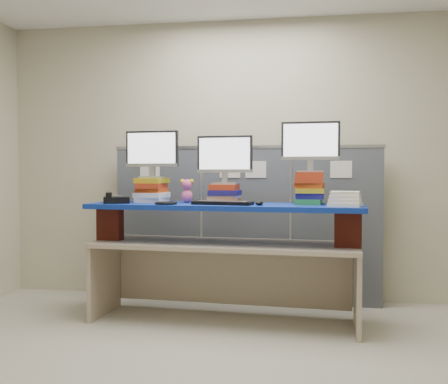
% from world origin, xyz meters
% --- Properties ---
extents(room, '(5.00, 4.00, 2.80)m').
position_xyz_m(room, '(0.00, 0.00, 1.40)').
color(room, beige).
rests_on(room, ground).
extents(cubicle_partition, '(2.60, 0.06, 1.53)m').
position_xyz_m(cubicle_partition, '(-0.00, 1.78, 0.77)').
color(cubicle_partition, '#464B52').
rests_on(cubicle_partition, ground).
extents(desk, '(2.27, 0.80, 0.68)m').
position_xyz_m(desk, '(-0.11, 1.13, 0.54)').
color(desk, tan).
rests_on(desk, ground).
extents(brick_pier_left, '(0.22, 0.13, 0.29)m').
position_xyz_m(brick_pier_left, '(-1.13, 1.15, 0.82)').
color(brick_pier_left, maroon).
rests_on(brick_pier_left, desk).
extents(brick_pier_right, '(0.22, 0.13, 0.29)m').
position_xyz_m(brick_pier_right, '(0.90, 1.01, 0.82)').
color(brick_pier_right, maroon).
rests_on(brick_pier_right, desk).
extents(blue_board, '(2.34, 0.73, 0.04)m').
position_xyz_m(blue_board, '(-0.11, 1.13, 0.99)').
color(blue_board, navy).
rests_on(blue_board, brick_pier_left).
extents(book_stack_left, '(0.28, 0.32, 0.22)m').
position_xyz_m(book_stack_left, '(-0.79, 1.30, 1.11)').
color(book_stack_left, silver).
rests_on(book_stack_left, blue_board).
extents(book_stack_center, '(0.27, 0.32, 0.16)m').
position_xyz_m(book_stack_center, '(-0.13, 1.25, 1.09)').
color(book_stack_center, '#B94111').
rests_on(book_stack_center, blue_board).
extents(book_stack_right, '(0.26, 0.32, 0.27)m').
position_xyz_m(book_stack_right, '(0.60, 1.20, 1.14)').
color(book_stack_right, '#217E3B').
rests_on(book_stack_right, blue_board).
extents(monitor_left, '(0.48, 0.15, 0.42)m').
position_xyz_m(monitor_left, '(-0.79, 1.29, 1.46)').
color(monitor_left, '#9D9CA1').
rests_on(monitor_left, book_stack_left).
extents(monitor_center, '(0.48, 0.15, 0.42)m').
position_xyz_m(monitor_center, '(-0.13, 1.25, 1.41)').
color(monitor_center, '#9D9CA1').
rests_on(monitor_center, book_stack_center).
extents(monitor_right, '(0.48, 0.15, 0.42)m').
position_xyz_m(monitor_right, '(0.60, 1.20, 1.51)').
color(monitor_right, '#9D9CA1').
rests_on(monitor_right, book_stack_right).
extents(keyboard, '(0.51, 0.25, 0.03)m').
position_xyz_m(keyboard, '(-0.11, 1.02, 1.02)').
color(keyboard, black).
rests_on(keyboard, blue_board).
extents(mouse, '(0.10, 0.13, 0.04)m').
position_xyz_m(mouse, '(0.19, 0.99, 1.03)').
color(mouse, black).
rests_on(mouse, blue_board).
extents(desk_phone, '(0.27, 0.26, 0.09)m').
position_xyz_m(desk_phone, '(-1.05, 1.08, 1.04)').
color(desk_phone, black).
rests_on(desk_phone, blue_board).
extents(headset, '(0.22, 0.22, 0.02)m').
position_xyz_m(headset, '(-0.58, 0.99, 1.02)').
color(headset, black).
rests_on(headset, blue_board).
extents(plush_toy, '(0.12, 0.09, 0.21)m').
position_xyz_m(plush_toy, '(-0.46, 1.23, 1.11)').
color(plush_toy, '#E55792').
rests_on(plush_toy, blue_board).
extents(binder_stack, '(0.28, 0.25, 0.12)m').
position_xyz_m(binder_stack, '(0.87, 0.96, 1.06)').
color(binder_stack, white).
rests_on(binder_stack, blue_board).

